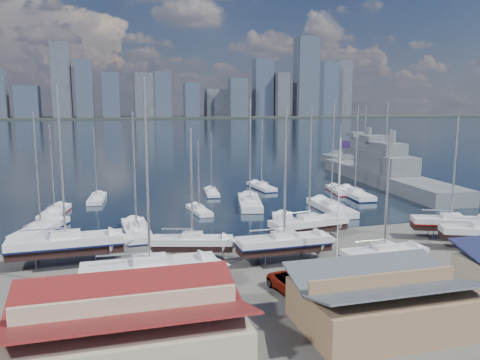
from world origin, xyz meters
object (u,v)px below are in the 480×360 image
object	(u,v)px
sailboat_cradle_0	(66,244)
car_a	(194,302)
flagpole	(340,191)
naval_ship_west	(364,163)
naval_ship_east	(384,176)

from	to	relation	value
sailboat_cradle_0	car_a	distance (m)	17.77
flagpole	naval_ship_west	bearing A→B (deg)	57.80
naval_ship_west	car_a	xyz separation A→B (m)	(-56.41, -71.28, -0.90)
naval_ship_west	flagpole	size ratio (longest dim) A/B	3.02
sailboat_cradle_0	car_a	world-z (taller)	sailboat_cradle_0
naval_ship_east	flagpole	world-z (taller)	naval_ship_east
sailboat_cradle_0	car_a	size ratio (longest dim) A/B	4.03
sailboat_cradle_0	car_a	bearing A→B (deg)	-55.43
naval_ship_east	flagpole	size ratio (longest dim) A/B	3.80
naval_ship_west	car_a	distance (m)	90.91
naval_ship_west	flagpole	world-z (taller)	naval_ship_west
sailboat_cradle_0	naval_ship_east	size ratio (longest dim) A/B	0.37
naval_ship_east	flagpole	distance (m)	52.44
naval_ship_west	car_a	size ratio (longest dim) A/B	8.60
car_a	flagpole	bearing A→B (deg)	42.09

